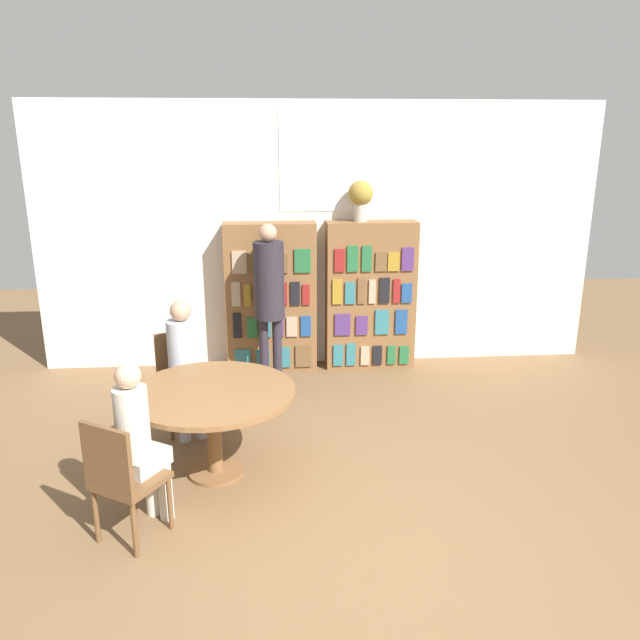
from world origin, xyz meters
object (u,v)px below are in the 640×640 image
Objects in this scene: bookshelf_right at (370,296)px; librarian_standing at (269,288)px; chair_near_camera at (121,476)px; chair_left_side at (181,376)px; flower_vase at (361,196)px; reading_table at (213,403)px; seated_reader_right at (139,438)px; bookshelf_left at (271,298)px; seated_reader_left at (185,360)px.

librarian_standing is at bearing -156.62° from bookshelf_right.
chair_near_camera is 1.76m from chair_left_side.
flower_vase is 0.50× the size of chair_left_side.
reading_table is 1.46× the size of chair_left_side.
chair_near_camera is at bearing 63.00° from chair_left_side.
reading_table is 1.98m from librarian_standing.
flower_vase is at bearing 26.26° from librarian_standing.
librarian_standing is at bearing 102.08° from chair_near_camera.
chair_near_camera is 1.00× the size of chair_left_side.
seated_reader_right is (0.10, 0.16, 0.18)m from chair_near_camera.
chair_left_side is at bearing 120.06° from seated_reader_right.
reading_table is at bearing -124.32° from bookshelf_right.
librarian_standing reaches higher than chair_left_side.
seated_reader_left is (-0.78, -1.62, -0.14)m from bookshelf_left.
chair_near_camera is 0.51× the size of librarian_standing.
chair_left_side is at bearing 111.96° from reading_table.
flower_vase is (-0.13, 0.00, 1.13)m from bookshelf_right.
bookshelf_right is 0.97× the size of librarian_standing.
bookshelf_left is 1.80m from seated_reader_left.
bookshelf_left is 3.38m from chair_near_camera.
seated_reader_left is (-1.92, -1.62, -0.14)m from bookshelf_right.
bookshelf_right is 2.51m from seated_reader_left.
seated_reader_left is at bearing 117.17° from seated_reader_right.
seated_reader_right is 0.70× the size of librarian_standing.
bookshelf_right is at bearing 88.21° from seated_reader_right.
flower_vase reaches higher than bookshelf_left.
bookshelf_left and bookshelf_right have the same top height.
seated_reader_right reaches higher than reading_table.
bookshelf_right is 3.87m from chair_near_camera.
flower_vase is at bearing -163.83° from chair_left_side.
flower_vase is 3.11m from reading_table.
chair_left_side is (-1.99, -1.45, -0.35)m from bookshelf_right.
flower_vase is 4.07m from chair_near_camera.
chair_near_camera is (-2.14, -3.21, -0.35)m from bookshelf_right.
chair_near_camera is 0.72× the size of seated_reader_left.
bookshelf_left reaches higher than chair_left_side.
librarian_standing reaches higher than chair_near_camera.
reading_table is at bearing 90.00° from chair_left_side.
reading_table is 0.80m from seated_reader_right.
chair_left_side is 0.72× the size of seated_reader_right.
seated_reader_left is (-0.30, 0.75, 0.09)m from reading_table.
seated_reader_right is (-0.12, -1.43, -0.03)m from seated_reader_left.
chair_near_camera is 1.62m from seated_reader_left.
librarian_standing reaches higher than seated_reader_left.
bookshelf_left is 1.00× the size of bookshelf_right.
flower_vase reaches higher than bookshelf_right.
librarian_standing is (0.46, 1.87, 0.47)m from reading_table.
chair_left_side is (-0.37, 0.92, -0.12)m from reading_table.
seated_reader_left is at bearing -124.32° from librarian_standing.
flower_vase reaches higher than chair_left_side.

